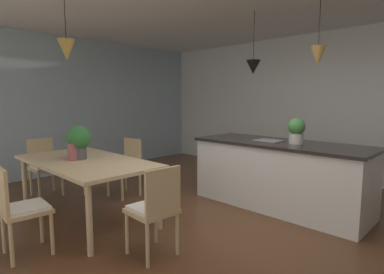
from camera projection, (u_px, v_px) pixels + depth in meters
The scene contains 15 objects.
ground_plane at pixel (225, 234), 3.43m from camera, with size 10.00×8.40×0.04m, color brown.
wall_back_kitchen at pixel (338, 106), 5.58m from camera, with size 10.00×0.12×2.70m, color white.
window_wall_left_glazing at pixel (63, 106), 6.09m from camera, with size 0.06×8.40×2.70m, color #9EB7C6.
dining_table at pixel (86, 165), 3.78m from camera, with size 1.95×1.02×0.74m.
chair_window_end at pixel (45, 165), 4.74m from camera, with size 0.40×0.40×0.87m.
chair_near_right at pixel (20, 207), 2.88m from camera, with size 0.43×0.43×0.87m.
chair_kitchen_end at pixel (155, 208), 2.87m from camera, with size 0.42×0.42×0.87m.
chair_far_left at pixel (126, 165), 4.73m from camera, with size 0.43×0.43×0.87m.
kitchen_island at pixel (279, 174), 4.23m from camera, with size 2.35×0.91×0.91m.
pendant_over_table at pixel (67, 50), 3.66m from camera, with size 0.21×0.21×0.77m.
pendant_over_island_main at pixel (253, 67), 4.37m from camera, with size 0.20×0.20×0.87m.
pendant_over_island_aux at pixel (318, 56), 3.73m from camera, with size 0.17×0.17×0.83m.
potted_plant_on_island at pixel (296, 130), 4.00m from camera, with size 0.22×0.22×0.33m.
potted_plant_on_table at pixel (79, 140), 3.78m from camera, with size 0.29×0.29×0.42m.
vase_on_dining_table at pixel (73, 152), 3.73m from camera, with size 0.12×0.12×0.21m.
Camera 1 is at (2.03, -2.60, 1.47)m, focal length 28.87 mm.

